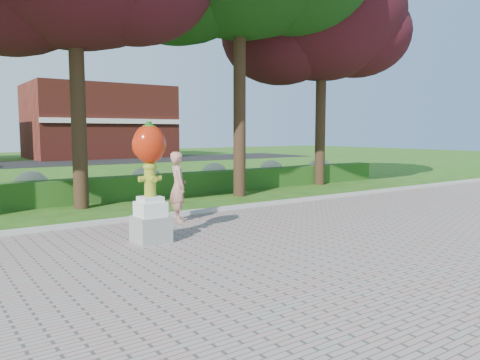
{
  "coord_description": "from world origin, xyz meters",
  "views": [
    {
      "loc": [
        -6.13,
        -8.21,
        2.31
      ],
      "look_at": [
        0.35,
        1.0,
        1.14
      ],
      "focal_mm": 35.0,
      "sensor_mm": 36.0,
      "label": 1
    }
  ],
  "objects": [
    {
      "name": "ground",
      "position": [
        0.0,
        0.0,
        0.0
      ],
      "size": [
        100.0,
        100.0,
        0.0
      ],
      "primitive_type": "plane",
      "color": "#265014",
      "rests_on": "ground"
    },
    {
      "name": "walkway",
      "position": [
        0.0,
        -4.0,
        0.02
      ],
      "size": [
        40.0,
        14.0,
        0.04
      ],
      "primitive_type": "cube",
      "color": "gray",
      "rests_on": "ground"
    },
    {
      "name": "curb",
      "position": [
        0.0,
        3.0,
        0.07
      ],
      "size": [
        40.0,
        0.18,
        0.15
      ],
      "primitive_type": "cube",
      "color": "#ADADA5",
      "rests_on": "ground"
    },
    {
      "name": "lawn_hedge",
      "position": [
        0.0,
        7.0,
        0.4
      ],
      "size": [
        24.0,
        0.7,
        0.8
      ],
      "primitive_type": "cube",
      "color": "#1F4D16",
      "rests_on": "ground"
    },
    {
      "name": "hydrangea_row",
      "position": [
        0.57,
        8.0,
        0.55
      ],
      "size": [
        20.1,
        1.1,
        0.99
      ],
      "color": "#B8B98D",
      "rests_on": "ground"
    },
    {
      "name": "street",
      "position": [
        0.0,
        28.0,
        0.01
      ],
      "size": [
        50.0,
        8.0,
        0.02
      ],
      "primitive_type": "cube",
      "color": "black",
      "rests_on": "ground"
    },
    {
      "name": "building_right",
      "position": [
        8.0,
        34.0,
        3.2
      ],
      "size": [
        12.0,
        8.0,
        6.4
      ],
      "primitive_type": "cube",
      "color": "maroon",
      "rests_on": "ground"
    },
    {
      "name": "tree_far_right",
      "position": [
        8.4,
        6.58,
        6.97
      ],
      "size": [
        7.88,
        6.72,
        10.21
      ],
      "color": "black",
      "rests_on": "ground"
    },
    {
      "name": "hydrant_sculpture",
      "position": [
        -2.18,
        0.6,
        1.35
      ],
      "size": [
        0.72,
        0.68,
        2.48
      ],
      "rotation": [
        0.0,
        0.0,
        0.02
      ],
      "color": "gray",
      "rests_on": "walkway"
    },
    {
      "name": "woman",
      "position": [
        -0.65,
        2.32,
        0.93
      ],
      "size": [
        0.55,
        0.72,
        1.77
      ],
      "primitive_type": "imported",
      "rotation": [
        0.0,
        0.0,
        1.35
      ],
      "color": "tan",
      "rests_on": "walkway"
    }
  ]
}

